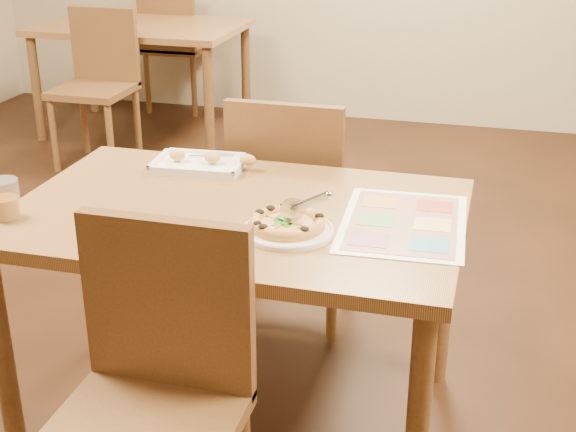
% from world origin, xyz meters
% --- Properties ---
extents(dining_table, '(1.30, 0.85, 0.72)m').
position_xyz_m(dining_table, '(0.00, 0.00, 0.63)').
color(dining_table, olive).
rests_on(dining_table, ground).
extents(chair_near, '(0.42, 0.42, 0.47)m').
position_xyz_m(chair_near, '(0.00, -0.60, 0.57)').
color(chair_near, brown).
rests_on(chair_near, ground).
extents(chair_far, '(0.42, 0.42, 0.47)m').
position_xyz_m(chair_far, '(-0.00, 0.60, 0.57)').
color(chair_far, brown).
rests_on(chair_far, ground).
extents(bg_table, '(1.30, 0.85, 0.72)m').
position_xyz_m(bg_table, '(-1.60, 2.80, 0.63)').
color(bg_table, olive).
rests_on(bg_table, ground).
extents(bg_chair_near, '(0.42, 0.42, 0.47)m').
position_xyz_m(bg_chair_near, '(-1.60, 2.20, 0.57)').
color(bg_chair_near, brown).
rests_on(bg_chair_near, ground).
extents(bg_chair_far, '(0.42, 0.42, 0.47)m').
position_xyz_m(bg_chair_far, '(-1.60, 3.30, 0.57)').
color(bg_chair_far, brown).
rests_on(bg_chair_far, ground).
extents(plate, '(0.28, 0.28, 0.01)m').
position_xyz_m(plate, '(0.19, -0.13, 0.73)').
color(plate, white).
rests_on(plate, dining_table).
extents(pizza, '(0.21, 0.21, 0.03)m').
position_xyz_m(pizza, '(0.18, -0.12, 0.74)').
color(pizza, '#E49E4E').
rests_on(pizza, plate).
extents(pizza_cutter, '(0.13, 0.07, 0.08)m').
position_xyz_m(pizza_cutter, '(0.23, -0.10, 0.80)').
color(pizza_cutter, silver).
rests_on(pizza_cutter, pizza).
extents(appetizer_tray, '(0.35, 0.22, 0.06)m').
position_xyz_m(appetizer_tray, '(-0.22, 0.30, 0.73)').
color(appetizer_tray, white).
rests_on(appetizer_tray, dining_table).
extents(glass_tumbler, '(0.09, 0.09, 0.11)m').
position_xyz_m(glass_tumbler, '(-0.61, -0.23, 0.77)').
color(glass_tumbler, '#87430A').
rests_on(glass_tumbler, dining_table).
extents(menu, '(0.36, 0.49, 0.00)m').
position_xyz_m(menu, '(0.48, 0.02, 0.72)').
color(menu, white).
rests_on(menu, dining_table).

